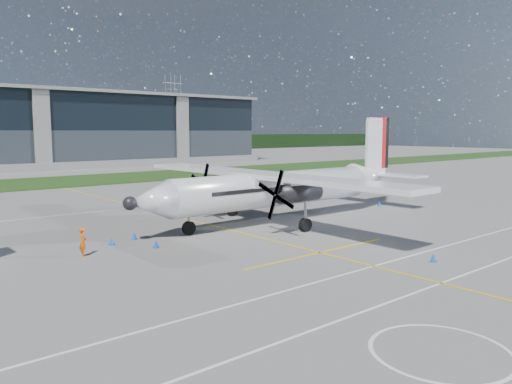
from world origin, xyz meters
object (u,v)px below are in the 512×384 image
Objects in this scene: safety_cone_tail at (379,203)px; safety_cone_fwd at (112,241)px; safety_cone_nose_stbd at (134,236)px; safety_cone_nose_port at (156,244)px; pylon_east at (173,112)px; ground_crew_person at (83,240)px; safety_cone_stbdwing at (168,201)px; turboprop_aircraft at (285,168)px; safety_cone_portwing at (433,257)px.

safety_cone_fwd is (-27.54, 0.73, 0.00)m from safety_cone_tail.
safety_cone_nose_port is at bearing -90.97° from safety_cone_nose_stbd.
pylon_east is 60.00× the size of safety_cone_nose_stbd.
safety_cone_fwd is (2.53, 1.75, -0.74)m from ground_crew_person.
safety_cone_fwd is (-1.86, -0.57, 0.00)m from safety_cone_nose_stbd.
safety_cone_stbdwing is 17.25m from safety_cone_nose_stbd.
safety_cone_tail is at bearing -1.51° from safety_cone_fwd.
safety_cone_tail is (12.70, -0.18, -4.10)m from turboprop_aircraft.
safety_cone_stbdwing is at bearing 57.98° from safety_cone_nose_port.
safety_cone_stbdwing is 18.86m from safety_cone_fwd.
safety_cone_nose_port is 3.13m from safety_cone_fwd.
turboprop_aircraft is 57.95× the size of safety_cone_portwing.
safety_cone_stbdwing and safety_cone_tail have the same top height.
turboprop_aircraft is at bearing -4.91° from safety_cone_nose_stbd.
safety_cone_nose_port is 3.13m from safety_cone_nose_stbd.
pylon_east is at bearing 66.65° from safety_cone_tail.
safety_cone_portwing is (12.21, -15.69, 0.00)m from safety_cone_fwd.
safety_cone_fwd is 19.88m from safety_cone_portwing.
safety_cone_nose_stbd and safety_cone_portwing have the same top height.
turboprop_aircraft is 17.73m from ground_crew_person.
ground_crew_person reaches higher than safety_cone_fwd.
pylon_east reaches higher than safety_cone_stbdwing.
safety_cone_nose_port is 1.00× the size of safety_cone_portwing.
pylon_east is 15.15× the size of ground_crew_person.
safety_cone_stbdwing is 1.00× the size of safety_cone_fwd.
safety_cone_portwing is (-2.63, -15.14, -4.10)m from turboprop_aircraft.
turboprop_aircraft is at bearing -117.42° from pylon_east.
ground_crew_person reaches higher than safety_cone_portwing.
turboprop_aircraft is 15.40m from safety_cone_fwd.
safety_cone_nose_port is at bearing -120.95° from pylon_east.
ground_crew_person is 3.96× the size of safety_cone_stbdwing.
pylon_east reaches higher than safety_cone_portwing.
turboprop_aircraft is 13.35m from safety_cone_tail.
safety_cone_nose_port and safety_cone_portwing have the same top height.
safety_cone_nose_port is at bearing -175.93° from safety_cone_tail.
safety_cone_portwing is at bearing -52.10° from safety_cone_fwd.
ground_crew_person is 4.48m from safety_cone_nose_port.
turboprop_aircraft is 57.95× the size of safety_cone_tail.
safety_cone_nose_stbd and safety_cone_tail have the same top height.
ground_crew_person reaches higher than safety_cone_nose_stbd.
safety_cone_nose_stbd is (-88.96, -145.31, -14.75)m from pylon_east.
safety_cone_portwing is at bearing -115.94° from pylon_east.
ground_crew_person is at bearing -152.22° from safety_cone_nose_stbd.
safety_cone_tail is at bearing -113.35° from pylon_east.
ground_crew_person is at bearing -145.40° from safety_cone_fwd.
pylon_east is at bearing 64.06° from safety_cone_portwing.
ground_crew_person is 3.96× the size of safety_cone_nose_port.
safety_cone_tail is (-63.28, -146.61, -14.75)m from pylon_east.
ground_crew_person is at bearing 136.61° from safety_cone_portwing.
safety_cone_nose_stbd is at bearing 175.09° from turboprop_aircraft.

